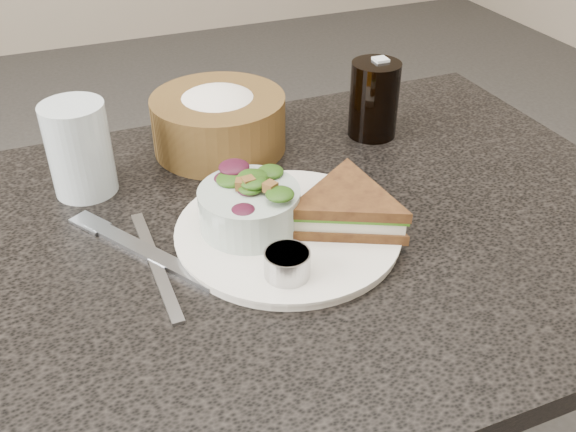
% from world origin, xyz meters
% --- Properties ---
extents(dining_table, '(1.00, 0.70, 0.75)m').
position_xyz_m(dining_table, '(0.00, 0.00, 0.38)').
color(dining_table, black).
rests_on(dining_table, floor).
extents(dinner_plate, '(0.28, 0.28, 0.01)m').
position_xyz_m(dinner_plate, '(-0.00, -0.02, 0.76)').
color(dinner_plate, silver).
rests_on(dinner_plate, dining_table).
extents(sandwich, '(0.23, 0.23, 0.05)m').
position_xyz_m(sandwich, '(0.07, -0.04, 0.78)').
color(sandwich, brown).
rests_on(sandwich, dinner_plate).
extents(salad_bowl, '(0.14, 0.14, 0.07)m').
position_xyz_m(salad_bowl, '(-0.05, 0.00, 0.80)').
color(salad_bowl, '#9FB1A6').
rests_on(salad_bowl, dinner_plate).
extents(dressing_ramekin, '(0.06, 0.06, 0.03)m').
position_xyz_m(dressing_ramekin, '(-0.04, -0.10, 0.78)').
color(dressing_ramekin, '#A8A8A8').
rests_on(dressing_ramekin, dinner_plate).
extents(orange_wedge, '(0.08, 0.08, 0.03)m').
position_xyz_m(orange_wedge, '(-0.00, 0.04, 0.78)').
color(orange_wedge, orange).
rests_on(orange_wedge, dinner_plate).
extents(fork, '(0.13, 0.19, 0.01)m').
position_xyz_m(fork, '(-0.17, 0.01, 0.75)').
color(fork, '#A5A9B2').
rests_on(fork, dining_table).
extents(knife, '(0.01, 0.22, 0.00)m').
position_xyz_m(knife, '(-0.17, -0.02, 0.75)').
color(knife, '#ADAEB2').
rests_on(knife, dining_table).
extents(bread_basket, '(0.26, 0.26, 0.11)m').
position_xyz_m(bread_basket, '(-0.01, 0.23, 0.81)').
color(bread_basket, brown).
rests_on(bread_basket, dining_table).
extents(cola_glass, '(0.09, 0.09, 0.13)m').
position_xyz_m(cola_glass, '(0.22, 0.18, 0.82)').
color(cola_glass, black).
rests_on(cola_glass, dining_table).
extents(water_glass, '(0.11, 0.11, 0.13)m').
position_xyz_m(water_glass, '(-0.22, 0.18, 0.81)').
color(water_glass, silver).
rests_on(water_glass, dining_table).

